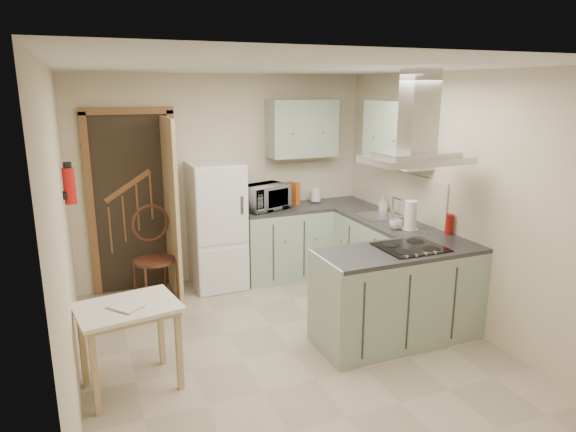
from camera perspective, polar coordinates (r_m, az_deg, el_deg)
name	(u,v)px	position (r m, az deg, el deg)	size (l,w,h in m)	color
floor	(291,350)	(4.87, 0.32, -14.65)	(4.20, 4.20, 0.00)	tan
ceiling	(291,67)	(4.27, 0.37, 16.22)	(4.20, 4.20, 0.00)	silver
back_wall	(225,179)	(6.35, -7.01, 4.11)	(3.60, 3.60, 0.00)	beige
left_wall	(64,242)	(4.09, -23.65, -2.62)	(4.20, 4.20, 0.00)	beige
right_wall	(459,201)	(5.35, 18.45, 1.59)	(4.20, 4.20, 0.00)	beige
doorway	(134,203)	(6.17, -16.77, 1.42)	(1.10, 0.12, 2.10)	brown
fridge	(217,226)	(6.13, -7.92, -1.08)	(0.60, 0.60, 1.50)	white
counter_back	(284,242)	(6.47, -0.43, -2.89)	(1.08, 0.60, 0.90)	#9EB2A0
counter_right	(370,249)	(6.25, 9.08, -3.68)	(0.60, 1.95, 0.90)	#9EB2A0
splashback	(297,182)	(6.67, 1.02, 3.83)	(1.68, 0.02, 0.50)	beige
wall_cabinet_back	(302,128)	(6.43, 1.55, 9.73)	(0.85, 0.35, 0.70)	#9EB2A0
wall_cabinet_right	(398,133)	(5.82, 12.10, 8.96)	(0.35, 0.90, 0.70)	#9EB2A0
peninsula	(399,295)	(4.98, 12.21, -8.54)	(1.55, 0.65, 0.90)	#9EB2A0
hob	(411,247)	(4.89, 13.46, -3.39)	(0.58, 0.50, 0.01)	black
extractor_hood	(416,160)	(4.71, 14.03, 6.10)	(0.90, 0.55, 0.10)	silver
sink	(379,216)	(5.99, 10.11, 0.01)	(0.45, 0.40, 0.01)	silver
fire_extinguisher	(69,186)	(4.91, -23.13, 3.09)	(0.10, 0.10, 0.32)	#B2140F
drop_leaf_table	(130,347)	(4.36, -17.10, -13.73)	(0.76, 0.57, 0.71)	#D2BD81
bentwood_chair	(155,261)	(5.83, -14.60, -4.82)	(0.44, 0.44, 0.99)	#4B3119
microwave	(265,197)	(6.21, -2.57, 2.11)	(0.55, 0.37, 0.30)	black
kettle	(316,195)	(6.60, 3.10, 2.35)	(0.13, 0.13, 0.20)	silver
cereal_box	(293,193)	(6.51, 0.56, 2.56)	(0.07, 0.18, 0.28)	#CF5518
soap_bottle	(383,204)	(6.26, 10.53, 1.33)	(0.07, 0.08, 0.16)	#9FA1AA
paper_towel	(411,215)	(5.45, 13.47, 0.10)	(0.13, 0.13, 0.32)	white
cup	(396,225)	(5.47, 11.88, -0.93)	(0.13, 0.13, 0.10)	silver
red_bottle	(449,224)	(5.41, 17.48, -0.88)	(0.07, 0.07, 0.21)	#9E120D
book	(117,305)	(4.09, -18.51, -9.39)	(0.18, 0.25, 0.11)	maroon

